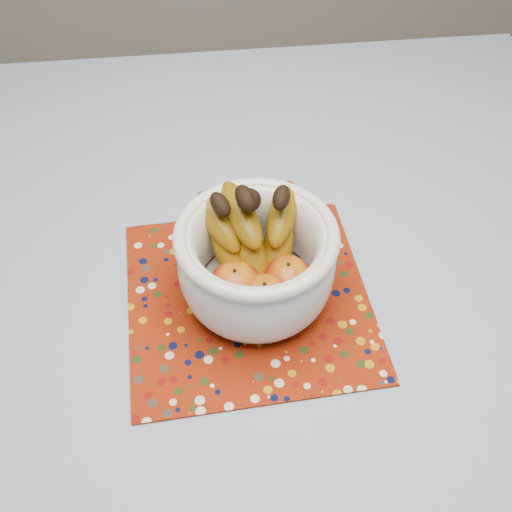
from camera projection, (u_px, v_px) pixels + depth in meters
name	position (u px, v px, depth m)	size (l,w,h in m)	color
table	(267.00, 305.00, 0.99)	(1.20, 1.20, 0.75)	olive
tablecloth	(267.00, 273.00, 0.92)	(1.32, 1.32, 0.01)	slate
placemat	(248.00, 298.00, 0.88)	(0.35, 0.35, 0.00)	maroon
fruit_bowl	(255.00, 253.00, 0.83)	(0.23, 0.23, 0.18)	silver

